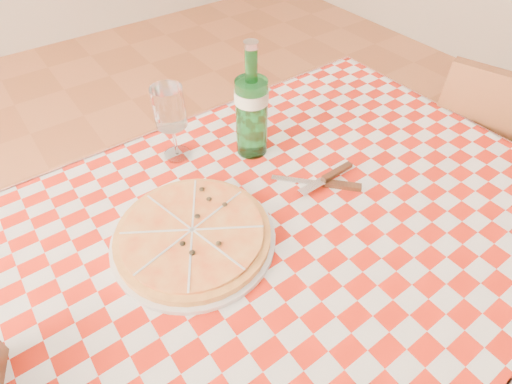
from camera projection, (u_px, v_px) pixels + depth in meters
dining_table at (279, 253)px, 0.90m from camera, size 1.20×0.80×0.75m
tablecloth at (281, 226)px, 0.83m from camera, size 1.30×0.90×0.01m
chair_near at (486, 175)px, 1.30m from camera, size 0.50×0.50×0.89m
pizza_plate at (193, 234)px, 0.78m from camera, size 0.39×0.39×0.04m
water_bottle at (251, 102)px, 0.90m from camera, size 0.09×0.09×0.28m
wine_glass at (172, 124)px, 0.92m from camera, size 0.09×0.09×0.19m
cutlery at (323, 181)px, 0.90m from camera, size 0.27×0.24×0.02m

